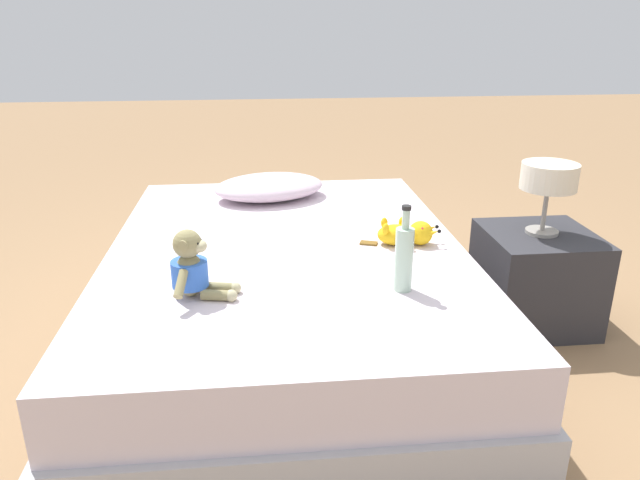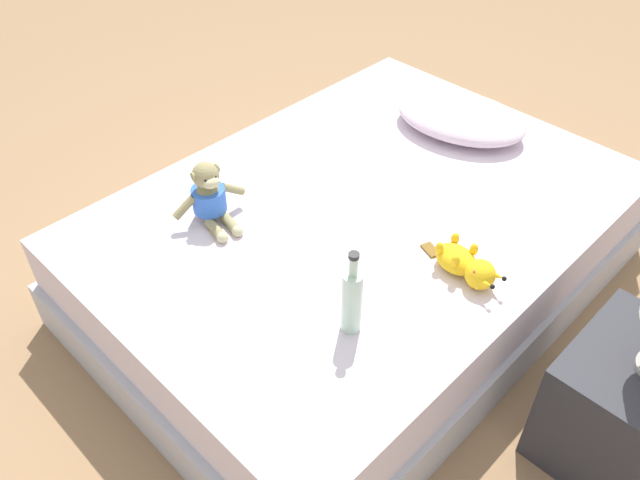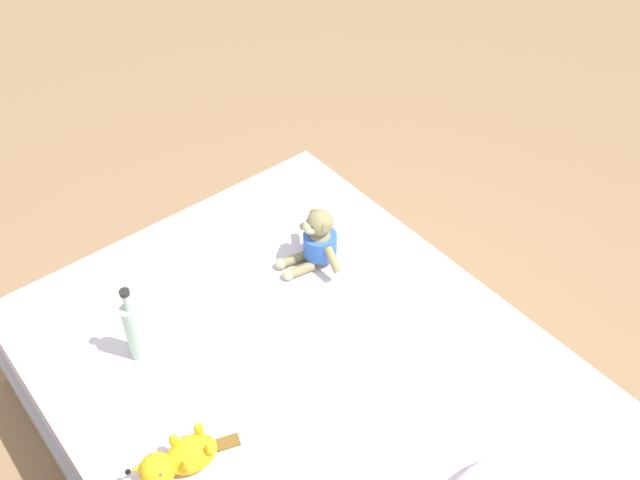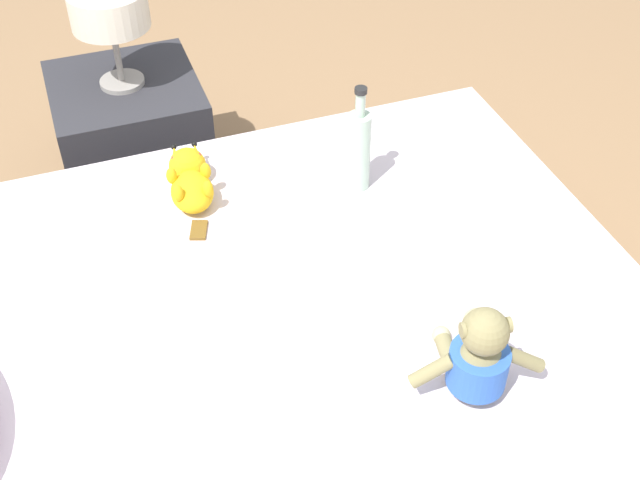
# 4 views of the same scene
# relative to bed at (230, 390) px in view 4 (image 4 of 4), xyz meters

# --- Properties ---
(ground_plane) EXTENTS (16.00, 16.00, 0.00)m
(ground_plane) POSITION_rel_bed_xyz_m (0.00, 0.00, -0.21)
(ground_plane) COLOR #93704C
(bed) EXTENTS (1.48, 2.06, 0.43)m
(bed) POSITION_rel_bed_xyz_m (0.00, 0.00, 0.00)
(bed) COLOR #B2B2B7
(bed) RESTS_ON ground_plane
(plush_monkey) EXTENTS (0.24, 0.29, 0.24)m
(plush_monkey) POSITION_rel_bed_xyz_m (-0.33, -0.45, 0.32)
(plush_monkey) COLOR #8E8456
(plush_monkey) RESTS_ON bed
(plush_yellow_creature) EXTENTS (0.33, 0.13, 0.10)m
(plush_yellow_creature) POSITION_rel_bed_xyz_m (0.49, -0.05, 0.27)
(plush_yellow_creature) COLOR yellow
(plush_yellow_creature) RESTS_ON bed
(glass_bottle) EXTENTS (0.06, 0.06, 0.30)m
(glass_bottle) POSITION_rel_bed_xyz_m (0.38, -0.48, 0.34)
(glass_bottle) COLOR #B2D1B7
(glass_bottle) RESTS_ON bed
(nightstand) EXTENTS (0.46, 0.46, 0.43)m
(nightstand) POSITION_rel_bed_xyz_m (1.12, 0.03, 0.00)
(nightstand) COLOR #2D2D33
(nightstand) RESTS_ON ground_plane
(bedside_lamp) EXTENTS (0.24, 0.24, 0.31)m
(bedside_lamp) POSITION_rel_bed_xyz_m (1.12, 0.03, 0.46)
(bedside_lamp) COLOR gray
(bedside_lamp) RESTS_ON nightstand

